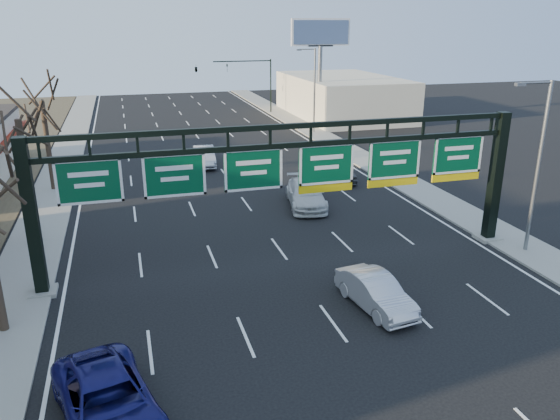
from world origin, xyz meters
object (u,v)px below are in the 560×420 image
object	(u,v)px
car_silver_sedan	(376,292)
car_white_wagon	(306,194)
car_blue_suv	(108,402)
sign_gantry	(294,176)

from	to	relation	value
car_silver_sedan	car_white_wagon	xyz separation A→B (m)	(1.53, 13.81, 0.08)
car_blue_suv	sign_gantry	bearing A→B (deg)	33.65
sign_gantry	car_blue_suv	world-z (taller)	sign_gantry
car_blue_suv	car_white_wagon	distance (m)	22.01
car_blue_suv	car_white_wagon	bearing A→B (deg)	41.84
car_white_wagon	car_blue_suv	bearing A→B (deg)	-113.99
car_silver_sedan	car_white_wagon	bearing A→B (deg)	75.56
car_silver_sedan	car_white_wagon	distance (m)	13.89
car_blue_suv	car_white_wagon	xyz separation A→B (m)	(12.46, 18.15, 0.02)
car_blue_suv	car_silver_sedan	bearing A→B (deg)	7.97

